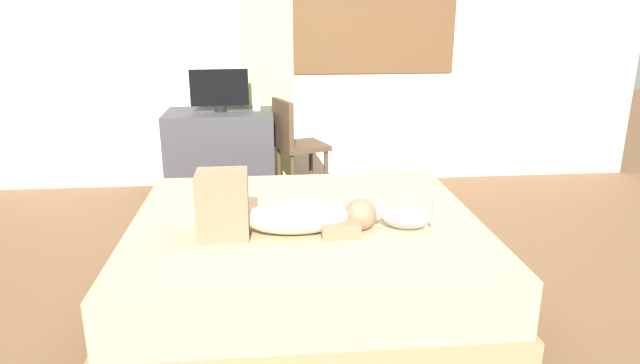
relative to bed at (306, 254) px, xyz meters
name	(u,v)px	position (x,y,z in m)	size (l,w,h in m)	color
ground_plane	(327,302)	(0.10, -0.19, -0.21)	(16.00, 16.00, 0.00)	brown
back_wall_with_window	(301,22)	(0.12, 2.16, 1.24)	(6.40, 0.14, 2.90)	silver
bed	(306,254)	(0.00, 0.00, 0.00)	(1.99, 1.79, 0.43)	#997A56
person_lying	(278,213)	(-0.16, -0.20, 0.33)	(0.94, 0.28, 0.34)	#CCB299
cat	(401,217)	(0.50, -0.20, 0.29)	(0.34, 0.19, 0.21)	gray
desk	(221,154)	(-0.60, 1.76, 0.16)	(0.90, 0.56, 0.74)	#38383D
tv_monitor	(219,90)	(-0.59, 1.76, 0.71)	(0.48, 0.10, 0.35)	black
cup	(257,105)	(-0.29, 1.78, 0.57)	(0.07, 0.07, 0.09)	white
chair_by_desk	(294,141)	(0.02, 1.59, 0.30)	(0.49, 0.49, 0.86)	#4C3828
curtain_left	(266,43)	(-0.19, 2.04, 1.07)	(0.44, 0.06, 2.57)	#ADCC75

